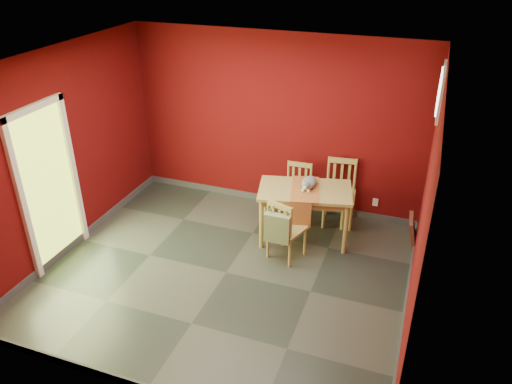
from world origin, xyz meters
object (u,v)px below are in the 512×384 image
(cat, at_px, (309,181))
(chair_near, at_px, (285,228))
(chair_far_right, at_px, (340,192))
(dining_table, at_px, (305,196))
(tote_bag, at_px, (277,228))
(picture_frame, at_px, (412,231))
(chair_far_left, at_px, (297,192))

(cat, bearing_deg, chair_near, -139.57)
(chair_far_right, relative_size, cat, 2.47)
(dining_table, bearing_deg, cat, 69.51)
(chair_near, xyz_separation_m, tote_bag, (-0.04, -0.21, 0.12))
(chair_far_right, xyz_separation_m, picture_frame, (1.10, -0.27, -0.29))
(chair_far_left, xyz_separation_m, chair_far_right, (0.62, 0.11, 0.06))
(tote_bag, bearing_deg, chair_far_left, 94.34)
(picture_frame, bearing_deg, chair_near, -150.22)
(chair_far_right, height_order, chair_near, chair_far_right)
(chair_far_right, relative_size, chair_near, 1.10)
(chair_far_right, bearing_deg, picture_frame, -13.77)
(tote_bag, distance_m, cat, 0.91)
(chair_far_left, bearing_deg, tote_bag, -85.66)
(chair_near, bearing_deg, picture_frame, 29.78)
(chair_far_left, height_order, chair_near, chair_near)
(dining_table, height_order, cat, cat)
(tote_bag, bearing_deg, chair_far_right, 69.15)
(dining_table, bearing_deg, tote_bag, -101.63)
(chair_far_right, bearing_deg, dining_table, -120.48)
(chair_far_left, height_order, picture_frame, chair_far_left)
(chair_far_left, bearing_deg, cat, -57.75)
(cat, bearing_deg, picture_frame, -25.64)
(cat, xyz_separation_m, picture_frame, (1.44, 0.28, -0.67))
(tote_bag, bearing_deg, dining_table, 78.37)
(picture_frame, bearing_deg, tote_bag, -145.58)
(dining_table, xyz_separation_m, chair_near, (-0.11, -0.54, -0.24))
(tote_bag, bearing_deg, cat, 77.50)
(tote_bag, relative_size, cat, 1.17)
(chair_near, height_order, picture_frame, chair_near)
(chair_far_left, xyz_separation_m, picture_frame, (1.72, -0.16, -0.23))
(cat, bearing_deg, tote_bag, -139.30)
(dining_table, distance_m, chair_far_left, 0.63)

